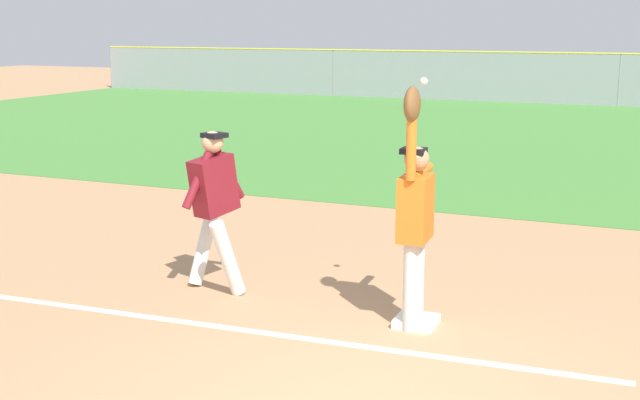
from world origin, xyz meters
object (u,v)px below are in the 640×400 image
Objects in this scene: first_base at (416,321)px; fielder at (415,212)px; parked_car_blue at (600,78)px; baseball at (424,81)px; runner at (214,200)px; parked_car_red at (442,75)px.

fielder is at bearing -105.00° from first_base.
fielder is 27.94m from parked_car_blue.
baseball reaches higher than parked_car_blue.
fielder reaches higher than runner.
runner is at bearing 175.48° from first_base.
runner is 27.71m from parked_car_blue.
fielder is (-0.02, -0.07, 1.08)m from first_base.
first_base is 2.26m from baseball.
first_base is 27.87m from parked_car_blue.
parked_car_red is 6.32m from parked_car_blue.
fielder is at bearing -76.43° from parked_car_red.
fielder is 28.32m from parked_car_red.
baseball is at bearing 19.77° from runner.
parked_car_blue is at bearing 3.69° from parked_car_red.
first_base is 5.14× the size of baseball.
runner is 27.59m from parked_car_red.
runner is (-2.28, 0.18, 0.96)m from first_base.
runner reaches higher than parked_car_blue.
baseball is at bearing -86.65° from fielder.
parked_car_red is at bearing 104.64° from first_base.
parked_car_blue is (1.45, 27.67, -0.32)m from runner.
baseball is (2.23, 0.06, 1.29)m from runner.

